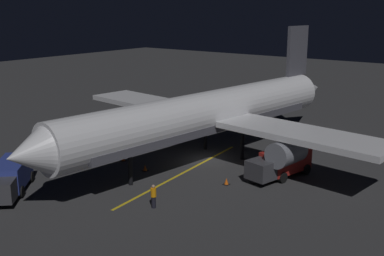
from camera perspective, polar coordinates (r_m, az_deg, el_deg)
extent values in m
cube|color=#313133|center=(44.89, 1.54, -3.95)|extent=(180.00, 180.00, 0.20)
cube|color=gold|center=(41.51, -1.04, -5.34)|extent=(1.90, 18.46, 0.01)
cylinder|color=white|center=(43.67, 1.58, 1.77)|extent=(7.70, 32.43, 3.90)
cube|color=#4C4C56|center=(43.92, 1.57, 0.40)|extent=(6.94, 27.61, 0.70)
cone|color=white|center=(33.42, -18.84, -2.96)|extent=(4.17, 3.56, 3.83)
cone|color=white|center=(57.90, 13.62, 4.48)|extent=(4.05, 5.07, 3.51)
cube|color=#4C4C56|center=(54.96, 12.43, 8.96)|extent=(0.79, 3.62, 5.44)
cube|color=white|center=(39.71, 13.11, -0.75)|extent=(15.11, 6.51, 0.50)
cylinder|color=slate|center=(39.47, 11.18, -2.86)|extent=(2.47, 3.43, 2.10)
cube|color=white|center=(51.39, -4.87, 2.96)|extent=(15.11, 6.51, 0.50)
cylinder|color=slate|center=(50.38, -5.31, 1.09)|extent=(2.47, 3.43, 2.10)
cylinder|color=black|center=(38.71, -7.35, -4.96)|extent=(0.40, 0.40, 2.53)
cylinder|color=black|center=(44.96, 6.01, -2.18)|extent=(0.40, 0.40, 2.53)
cylinder|color=black|center=(47.85, 1.59, -1.08)|extent=(0.40, 0.40, 2.53)
cube|color=navy|center=(39.84, -20.62, -5.03)|extent=(4.75, 4.91, 1.90)
cube|color=#38383D|center=(36.95, -21.87, -6.97)|extent=(2.69, 2.68, 1.50)
cylinder|color=black|center=(38.66, -21.12, -7.16)|extent=(2.31, 2.23, 0.90)
cylinder|color=black|center=(41.66, -19.93, -5.51)|extent=(2.31, 2.23, 0.90)
cube|color=maroon|center=(41.24, 11.09, -3.79)|extent=(2.99, 4.83, 1.78)
cube|color=#38383D|center=(38.97, 8.19, -4.96)|extent=(2.33, 2.18, 1.50)
cylinder|color=black|center=(40.36, 9.63, -5.46)|extent=(2.45, 1.36, 0.90)
cylinder|color=black|center=(42.72, 12.34, -4.48)|extent=(2.45, 1.36, 0.90)
cylinder|color=black|center=(34.57, -4.59, -8.79)|extent=(0.32, 0.32, 0.85)
cylinder|color=orange|center=(34.29, -4.61, -7.64)|extent=(0.40, 0.40, 0.65)
sphere|color=tan|center=(34.12, -4.63, -6.94)|extent=(0.24, 0.24, 0.24)
cone|color=#EA590F|center=(38.87, 4.12, -6.35)|extent=(0.36, 0.36, 0.55)
cube|color=black|center=(38.96, 4.11, -6.70)|extent=(0.50, 0.50, 0.03)
cone|color=#EA590F|center=(45.00, -8.19, -3.55)|extent=(0.36, 0.36, 0.55)
cube|color=black|center=(45.08, -8.18, -3.87)|extent=(0.50, 0.50, 0.03)
cone|color=#EA590F|center=(42.10, -5.61, -4.74)|extent=(0.36, 0.36, 0.55)
cube|color=black|center=(42.18, -5.60, -5.07)|extent=(0.50, 0.50, 0.03)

